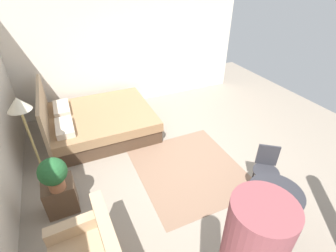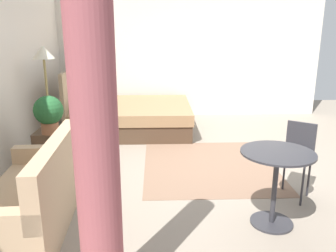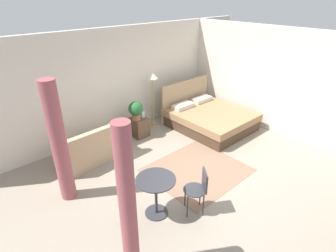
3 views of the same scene
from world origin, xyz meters
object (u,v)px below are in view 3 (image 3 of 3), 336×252
object	(u,v)px
potted_plant	(136,110)
floor_lamp	(152,80)
nightstand	(139,127)
couch	(93,149)
vase	(142,114)
bed	(209,118)
cafe_chair_near_window	(199,187)
balcony_table	(156,190)

from	to	relation	value
potted_plant	floor_lamp	distance (m)	1.00
potted_plant	nightstand	bearing A→B (deg)	8.70
couch	vase	size ratio (longest dim) A/B	9.23
couch	vase	world-z (taller)	couch
nightstand	vase	xyz separation A→B (m)	(0.12, 0.01, 0.35)
bed	cafe_chair_near_window	size ratio (longest dim) A/B	2.56
cafe_chair_near_window	bed	bearing A→B (deg)	36.84
floor_lamp	balcony_table	world-z (taller)	floor_lamp
couch	floor_lamp	xyz separation A→B (m)	(2.20, 0.48, 1.10)
nightstand	floor_lamp	world-z (taller)	floor_lamp
couch	balcony_table	world-z (taller)	couch
bed	floor_lamp	world-z (taller)	floor_lamp
floor_lamp	cafe_chair_near_window	size ratio (longest dim) A/B	1.92
couch	cafe_chair_near_window	world-z (taller)	couch
balcony_table	vase	bearing A→B (deg)	56.80
couch	vase	bearing A→B (deg)	8.97
vase	floor_lamp	distance (m)	0.98
bed	couch	xyz separation A→B (m)	(-3.36, 0.67, 0.01)
bed	balcony_table	xyz separation A→B (m)	(-3.39, -1.64, 0.25)
nightstand	floor_lamp	xyz separation A→B (m)	(0.67, 0.22, 1.13)
couch	potted_plant	world-z (taller)	potted_plant
vase	balcony_table	world-z (taller)	balcony_table
bed	potted_plant	distance (m)	2.20
couch	nightstand	size ratio (longest dim) A/B	3.12
vase	potted_plant	bearing A→B (deg)	-174.05
couch	nightstand	distance (m)	1.55
potted_plant	floor_lamp	xyz separation A→B (m)	(0.77, 0.24, 0.59)
couch	potted_plant	xyz separation A→B (m)	(1.43, 0.24, 0.51)
cafe_chair_near_window	couch	bearing A→B (deg)	101.64
vase	cafe_chair_near_window	world-z (taller)	cafe_chair_near_window
couch	floor_lamp	distance (m)	2.51
nightstand	couch	bearing A→B (deg)	-170.62
bed	couch	distance (m)	3.43
bed	nightstand	bearing A→B (deg)	153.34
vase	floor_lamp	size ratio (longest dim) A/B	0.11
floor_lamp	cafe_chair_near_window	world-z (taller)	floor_lamp
potted_plant	cafe_chair_near_window	bearing A→B (deg)	-106.01
nightstand	cafe_chair_near_window	world-z (taller)	cafe_chair_near_window
bed	cafe_chair_near_window	world-z (taller)	bed
vase	balcony_table	distance (m)	3.07
couch	vase	distance (m)	1.70
floor_lamp	bed	bearing A→B (deg)	-44.59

